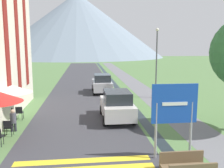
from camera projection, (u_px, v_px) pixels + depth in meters
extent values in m
plane|color=#517542|center=(107.00, 90.00, 26.09)|extent=(160.00, 160.00, 0.00)
cube|color=#38383D|center=(83.00, 78.00, 35.63)|extent=(6.40, 60.00, 0.01)
cube|color=slate|center=(125.00, 77.00, 36.31)|extent=(2.20, 60.00, 0.01)
cube|color=black|center=(109.00, 77.00, 36.05)|extent=(0.60, 60.00, 0.00)
cube|color=yellow|center=(83.00, 161.00, 10.00)|extent=(5.44, 0.44, 0.01)
cone|color=slate|center=(77.00, 25.00, 99.34)|extent=(67.83, 67.83, 25.02)
cube|color=maroon|center=(5.00, 15.00, 14.14)|extent=(0.06, 0.70, 9.40)
cube|color=maroon|center=(16.00, 20.00, 16.52)|extent=(0.06, 0.70, 9.40)
cube|color=maroon|center=(25.00, 23.00, 18.90)|extent=(0.06, 0.70, 9.40)
cylinder|color=#9E9EA3|center=(156.00, 131.00, 10.08)|extent=(0.10, 0.10, 2.33)
cylinder|color=#9E9EA3|center=(191.00, 129.00, 10.24)|extent=(0.10, 0.10, 2.33)
cube|color=#1947B7|center=(175.00, 104.00, 9.97)|extent=(1.89, 0.05, 1.61)
cube|color=white|center=(175.00, 104.00, 9.94)|extent=(1.04, 0.02, 0.14)
cube|color=brown|center=(182.00, 157.00, 9.39)|extent=(1.70, 0.08, 0.45)
cube|color=silver|center=(117.00, 108.00, 15.57)|extent=(1.82, 3.96, 0.84)
cube|color=#23282D|center=(117.00, 97.00, 15.26)|extent=(1.55, 2.18, 0.68)
cylinder|color=black|center=(101.00, 110.00, 16.75)|extent=(0.18, 0.60, 0.60)
cylinder|color=black|center=(127.00, 109.00, 16.94)|extent=(0.18, 0.60, 0.60)
cylinder|color=black|center=(104.00, 121.00, 14.33)|extent=(0.18, 0.60, 0.60)
cylinder|color=black|center=(134.00, 120.00, 14.53)|extent=(0.18, 0.60, 0.60)
cube|color=#B2B2B7|center=(102.00, 85.00, 24.47)|extent=(1.78, 3.93, 0.84)
cube|color=#23282D|center=(102.00, 78.00, 24.16)|extent=(1.51, 2.16, 0.68)
cylinder|color=black|center=(93.00, 88.00, 25.63)|extent=(0.18, 0.60, 0.60)
cylinder|color=black|center=(109.00, 87.00, 25.82)|extent=(0.18, 0.60, 0.60)
cylinder|color=black|center=(94.00, 92.00, 23.24)|extent=(0.18, 0.60, 0.60)
cylinder|color=black|center=(112.00, 91.00, 23.43)|extent=(0.18, 0.60, 0.60)
cube|color=black|center=(9.00, 127.00, 12.71)|extent=(0.40, 0.40, 0.04)
cube|color=black|center=(7.00, 125.00, 12.50)|extent=(0.40, 0.04, 0.40)
cylinder|color=black|center=(7.00, 131.00, 12.89)|extent=(0.03, 0.03, 0.45)
cylinder|color=black|center=(13.00, 130.00, 12.93)|extent=(0.03, 0.03, 0.45)
cylinder|color=black|center=(5.00, 133.00, 12.55)|extent=(0.03, 0.03, 0.45)
cylinder|color=black|center=(12.00, 133.00, 12.59)|extent=(0.03, 0.03, 0.45)
cube|color=black|center=(20.00, 112.00, 15.53)|extent=(0.40, 0.40, 0.04)
cube|color=black|center=(19.00, 110.00, 15.32)|extent=(0.40, 0.04, 0.40)
cylinder|color=black|center=(18.00, 115.00, 15.71)|extent=(0.03, 0.03, 0.45)
cylinder|color=black|center=(23.00, 115.00, 15.75)|extent=(0.03, 0.03, 0.45)
cylinder|color=black|center=(16.00, 117.00, 15.37)|extent=(0.03, 0.03, 0.45)
cylinder|color=black|center=(22.00, 117.00, 15.41)|extent=(0.03, 0.03, 0.45)
cylinder|color=black|center=(4.00, 140.00, 11.64)|extent=(0.03, 0.03, 0.45)
cylinder|color=black|center=(1.00, 143.00, 11.30)|extent=(0.03, 0.03, 0.45)
cube|color=black|center=(10.00, 113.00, 15.32)|extent=(0.40, 0.40, 0.04)
cube|color=black|center=(9.00, 111.00, 15.11)|extent=(0.40, 0.04, 0.40)
cylinder|color=black|center=(8.00, 116.00, 15.50)|extent=(0.03, 0.03, 0.45)
cylinder|color=black|center=(14.00, 116.00, 15.54)|extent=(0.03, 0.03, 0.45)
cylinder|color=black|center=(7.00, 118.00, 15.17)|extent=(0.03, 0.03, 0.45)
cylinder|color=black|center=(12.00, 118.00, 15.21)|extent=(0.03, 0.03, 0.45)
cylinder|color=#B7B2A8|center=(13.00, 106.00, 14.35)|extent=(0.06, 0.06, 2.23)
cone|color=silver|center=(12.00, 89.00, 14.19)|extent=(2.23, 2.23, 0.42)
cylinder|color=#282833|center=(12.00, 127.00, 13.40)|extent=(0.14, 0.14, 0.46)
cylinder|color=#282833|center=(15.00, 127.00, 13.42)|extent=(0.14, 0.14, 0.46)
cylinder|color=#4C4C56|center=(13.00, 118.00, 13.34)|extent=(0.32, 0.32, 0.55)
sphere|color=tan|center=(13.00, 111.00, 13.28)|extent=(0.22, 0.22, 0.22)
cylinder|color=#515156|center=(156.00, 65.00, 21.73)|extent=(0.12, 0.12, 5.79)
sphere|color=silver|center=(157.00, 30.00, 21.26)|extent=(0.28, 0.28, 0.28)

